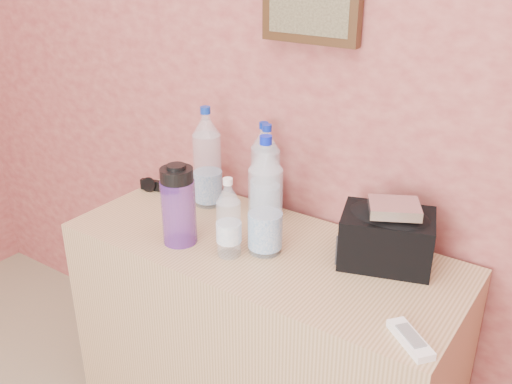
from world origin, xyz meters
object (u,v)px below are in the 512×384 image
(pet_small, at_px, (229,222))
(ac_remote, at_px, (410,339))
(sunglasses, at_px, (159,186))
(pet_large_a, at_px, (207,162))
(dresser, at_px, (261,346))
(pet_large_c, at_px, (267,177))
(foil_packet, at_px, (394,208))
(pet_large_d, at_px, (265,203))
(pet_large_b, at_px, (264,173))
(nalgene_bottle, at_px, (178,205))
(toiletry_bag, at_px, (387,235))

(pet_small, bearing_deg, ac_remote, -8.09)
(sunglasses, bearing_deg, pet_large_a, -9.98)
(pet_small, relative_size, ac_remote, 1.70)
(dresser, xyz_separation_m, sunglasses, (-0.51, 0.12, 0.38))
(pet_large_c, bearing_deg, foil_packet, -9.41)
(pet_large_d, height_order, sunglasses, pet_large_d)
(pet_large_c, bearing_deg, dresser, -60.76)
(dresser, bearing_deg, pet_large_b, 122.27)
(pet_large_a, relative_size, pet_large_d, 0.97)
(ac_remote, bearing_deg, pet_large_c, -170.75)
(pet_large_a, relative_size, pet_small, 1.44)
(pet_small, height_order, sunglasses, pet_small)
(nalgene_bottle, xyz_separation_m, foil_packet, (0.56, 0.21, 0.06))
(pet_large_b, distance_m, pet_large_c, 0.04)
(pet_large_a, distance_m, pet_large_b, 0.19)
(ac_remote, bearing_deg, foil_packet, 159.98)
(pet_small, bearing_deg, pet_large_a, 138.60)
(pet_large_a, bearing_deg, pet_large_c, 10.32)
(pet_large_b, height_order, nalgene_bottle, pet_large_b)
(pet_small, relative_size, toiletry_bag, 0.96)
(pet_large_c, height_order, sunglasses, pet_large_c)
(dresser, xyz_separation_m, toiletry_bag, (0.33, 0.12, 0.45))
(pet_large_d, relative_size, toiletry_bag, 1.43)
(pet_small, height_order, ac_remote, pet_small)
(pet_small, xyz_separation_m, toiletry_bag, (0.38, 0.21, -0.02))
(pet_large_b, xyz_separation_m, nalgene_bottle, (-0.08, -0.31, -0.01))
(pet_large_b, relative_size, foil_packet, 2.31)
(sunglasses, bearing_deg, pet_large_d, -29.11)
(pet_large_b, relative_size, ac_remote, 2.18)
(pet_small, xyz_separation_m, ac_remote, (0.56, -0.08, -0.09))
(toiletry_bag, bearing_deg, pet_large_b, 151.63)
(nalgene_bottle, height_order, toiletry_bag, nalgene_bottle)
(pet_large_a, xyz_separation_m, pet_small, (0.26, -0.23, -0.05))
(sunglasses, height_order, foil_packet, foil_packet)
(pet_large_d, xyz_separation_m, sunglasses, (-0.54, 0.14, -0.13))
(nalgene_bottle, bearing_deg, pet_large_b, 75.06)
(pet_large_a, height_order, toiletry_bag, pet_large_a)
(pet_large_c, xyz_separation_m, toiletry_bag, (0.43, -0.05, -0.05))
(pet_large_b, relative_size, nalgene_bottle, 1.24)
(pet_large_c, height_order, toiletry_bag, pet_large_c)
(dresser, distance_m, pet_large_a, 0.61)
(pet_large_d, height_order, ac_remote, pet_large_d)
(toiletry_bag, bearing_deg, nalgene_bottle, -175.06)
(foil_packet, bearing_deg, ac_remote, -58.68)
(nalgene_bottle, distance_m, sunglasses, 0.39)
(pet_large_b, bearing_deg, pet_small, -74.71)
(toiletry_bag, distance_m, foil_packet, 0.10)
(dresser, height_order, pet_large_c, pet_large_c)
(pet_large_d, xyz_separation_m, toiletry_bag, (0.30, 0.14, -0.07))
(nalgene_bottle, bearing_deg, pet_large_c, 68.59)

